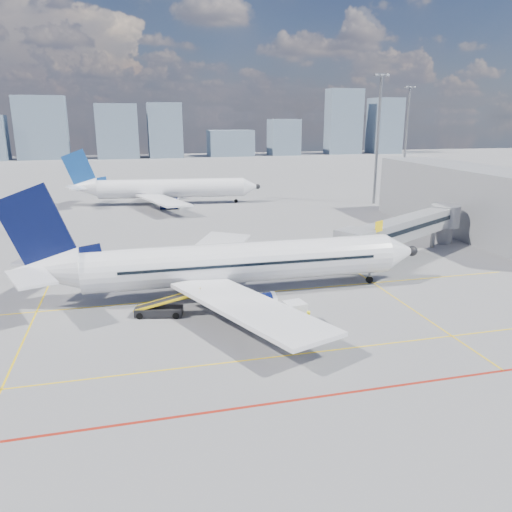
{
  "coord_description": "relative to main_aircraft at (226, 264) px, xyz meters",
  "views": [
    {
      "loc": [
        -10.84,
        -38.56,
        17.37
      ],
      "look_at": [
        0.85,
        7.75,
        4.0
      ],
      "focal_mm": 35.0,
      "sensor_mm": 36.0,
      "label": 1
    }
  ],
  "objects": [
    {
      "name": "ground",
      "position": [
        2.13,
        -8.25,
        -3.22
      ],
      "size": [
        420.0,
        420.0,
        0.0
      ],
      "primitive_type": "plane",
      "color": "gray",
      "rests_on": "ground"
    },
    {
      "name": "floodlight_mast_ne",
      "position": [
        40.13,
        46.75,
        10.37
      ],
      "size": [
        3.2,
        0.61,
        25.45
      ],
      "color": "slate",
      "rests_on": "ground"
    },
    {
      "name": "apron_markings",
      "position": [
        1.56,
        -12.16,
        -3.21
      ],
      "size": [
        90.0,
        35.12,
        0.01
      ],
      "color": "yellow",
      "rests_on": "ground"
    },
    {
      "name": "distant_skyline",
      "position": [
        7.41,
        181.75,
        7.87
      ],
      "size": [
        242.44,
        15.53,
        30.08
      ],
      "color": "slate",
      "rests_on": "ground"
    },
    {
      "name": "cargo_dolly",
      "position": [
        3.3,
        -9.17,
        -2.06
      ],
      "size": [
        4.09,
        2.32,
        2.12
      ],
      "rotation": [
        0.0,
        0.0,
        0.16
      ],
      "color": "black",
      "rests_on": "ground"
    },
    {
      "name": "main_aircraft",
      "position": [
        0.0,
        0.0,
        0.0
      ],
      "size": [
        41.66,
        36.31,
        12.14
      ],
      "rotation": [
        0.0,
        0.0,
        -0.01
      ],
      "color": "white",
      "rests_on": "ground"
    },
    {
      "name": "belt_loader",
      "position": [
        -6.78,
        -4.03,
        -2.58
      ],
      "size": [
        6.17,
        2.67,
        2.47
      ],
      "rotation": [
        0.0,
        0.0,
        -0.23
      ],
      "color": "black",
      "rests_on": "ground"
    },
    {
      "name": "jet_bridge",
      "position": [
        25.64,
        8.66,
        0.52
      ],
      "size": [
        23.55,
        15.78,
        6.3
      ],
      "color": "gray",
      "rests_on": "ground"
    },
    {
      "name": "ramp_worker",
      "position": [
        5.01,
        -10.52,
        -2.28
      ],
      "size": [
        0.66,
        0.8,
        1.87
      ],
      "primitive_type": "imported",
      "rotation": [
        0.0,
        0.0,
        1.21
      ],
      "color": "yellow",
      "rests_on": "ground"
    },
    {
      "name": "floodlight_mast_far",
      "position": [
        67.13,
        81.75,
        10.37
      ],
      "size": [
        3.2,
        0.61,
        25.45
      ],
      "color": "slate",
      "rests_on": "ground"
    },
    {
      "name": "second_aircraft",
      "position": [
        -2.21,
        56.2,
        0.0
      ],
      "size": [
        39.22,
        34.12,
        11.47
      ],
      "rotation": [
        0.0,
        0.0,
        -0.11
      ],
      "color": "white",
      "rests_on": "ground"
    },
    {
      "name": "baggage_tug",
      "position": [
        2.79,
        -9.71,
        -2.45
      ],
      "size": [
        2.42,
        1.6,
        1.6
      ],
      "rotation": [
        0.0,
        0.0,
        -0.1
      ],
      "color": "white",
      "rests_on": "ground"
    },
    {
      "name": "terminal_block",
      "position": [
        42.08,
        17.75,
        1.78
      ],
      "size": [
        10.0,
        42.0,
        10.0
      ],
      "color": "gray",
      "rests_on": "ground"
    }
  ]
}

